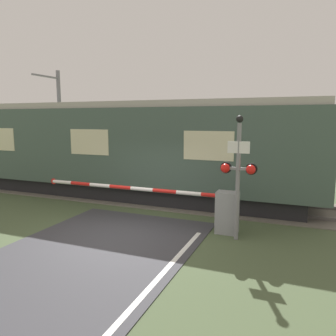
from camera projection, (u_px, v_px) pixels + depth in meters
ground_plane at (119, 236)px, 8.91m from camera, size 80.00×80.00×0.00m
track_bed at (174, 200)px, 12.82m from camera, size 36.00×3.20×0.13m
train at (110, 148)px, 13.59m from camera, size 16.65×2.86×3.80m
crossing_barrier at (207, 207)px, 9.26m from camera, size 6.40×0.44×1.17m
signal_post at (238, 170)px, 8.39m from camera, size 0.95×0.26×3.24m
catenary_pole at (59, 122)px, 17.33m from camera, size 0.20×1.90×5.64m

